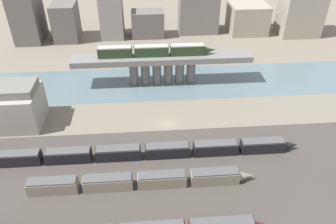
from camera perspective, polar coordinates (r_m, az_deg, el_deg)
The scene contains 15 objects.
ground_plane at distance 94.86m, azimuth 0.00°, elevation -2.09°, with size 400.00×400.00×0.00m, color #756B5B.
railbed_yard at distance 77.08m, azimuth 1.43°, elevation -12.82°, with size 280.00×42.00×0.01m, color #423D38.
river_water at distance 115.11m, azimuth -0.94°, elevation 5.13°, with size 320.00×23.58×0.01m, color slate.
bridge at distance 111.53m, azimuth -0.97°, elevation 8.54°, with size 60.00×7.50×10.37m.
train_on_bridge at distance 109.52m, azimuth -2.21°, elevation 10.61°, with size 38.93×2.71×3.62m.
train_yard_mid at distance 76.13m, azimuth -4.66°, elevation -11.85°, with size 51.54×2.90×3.51m.
train_yard_far at distance 83.37m, azimuth -7.63°, elevation -7.05°, with size 88.71×2.90×3.52m.
warehouse_building at distance 102.88m, azimuth -27.06°, elevation 0.91°, with size 21.44×12.83×12.65m.
city_block_far_left at distance 158.00m, azimuth -23.41°, elevation 15.46°, with size 10.94×15.97×23.68m, color #605B56.
city_block_left at distance 154.97m, azimuth -17.36°, elevation 14.80°, with size 10.24×13.92×15.82m, color #605B56.
city_block_center at distance 152.67m, azimuth -9.82°, elevation 16.54°, with size 9.92×12.43×20.83m, color gray.
city_block_right at distance 152.60m, azimuth -3.54°, elevation 15.09°, with size 14.28×9.42×11.41m, color #605B56.
city_block_far_right at distance 156.46m, azimuth 5.33°, elevation 17.27°, with size 17.77×9.93×20.55m, color slate.
city_block_tall at distance 161.35m, azimuth 13.66°, elevation 15.60°, with size 16.75×15.54×12.93m, color gray.
city_block_low at distance 163.77m, azimuth 22.23°, elevation 16.39°, with size 17.56×13.14×23.91m, color gray.
Camera 1 is at (-5.91, -75.69, 56.88)m, focal length 35.00 mm.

